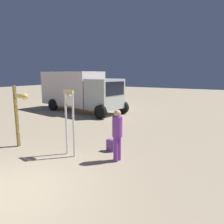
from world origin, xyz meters
TOP-DOWN VIEW (x-y plane):
  - ground_plane at (0.00, 0.00)m, footprint 80.00×80.00m
  - standing_clock at (-0.39, 2.67)m, footprint 0.49×0.16m
  - arrow_sign at (-2.46, 2.24)m, footprint 1.17×0.43m
  - person_near_clock at (1.28, 3.08)m, footprint 0.33×0.33m
  - backpack at (0.64, 3.74)m, footprint 0.30×0.22m
  - box_truck_near at (-6.03, 10.04)m, footprint 7.38×3.57m

SIDE VIEW (x-z plane):
  - ground_plane at x=0.00m, z-range 0.00..0.00m
  - backpack at x=0.64m, z-range 0.00..0.45m
  - person_near_clock at x=1.28m, z-range 0.10..1.84m
  - standing_clock at x=-0.39m, z-range 0.26..2.57m
  - arrow_sign at x=-2.46m, z-range 0.39..2.83m
  - box_truck_near at x=-6.03m, z-range 0.14..3.17m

